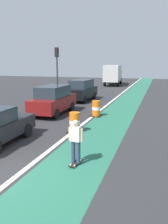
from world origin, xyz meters
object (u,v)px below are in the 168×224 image
object	(u,v)px
skateboarder_on_lane	(76,141)
traffic_barrel_front	(75,123)
traffic_barrel_mid	(96,109)
parked_suv_second	(53,100)
parked_suv_third	(82,90)
delivery_truck_down_block	(113,74)
traffic_light_corner	(57,64)

from	to	relation	value
skateboarder_on_lane	traffic_barrel_front	xyz separation A→B (m)	(-1.44, 3.80, -0.38)
skateboarder_on_lane	traffic_barrel_mid	distance (m)	7.94
parked_suv_second	parked_suv_third	size ratio (longest dim) A/B	0.99
parked_suv_second	parked_suv_third	bearing A→B (deg)	89.95
delivery_truck_down_block	traffic_light_corner	bearing A→B (deg)	-98.15
parked_suv_second	traffic_light_corner	world-z (taller)	traffic_light_corner
traffic_barrel_mid	delivery_truck_down_block	world-z (taller)	delivery_truck_down_block
traffic_barrel_front	traffic_light_corner	size ratio (longest dim) A/B	0.21
parked_suv_second	delivery_truck_down_block	world-z (taller)	delivery_truck_down_block
skateboarder_on_lane	delivery_truck_down_block	xyz separation A→B (m)	(-4.64, 30.86, 0.94)
parked_suv_third	skateboarder_on_lane	bearing A→B (deg)	-72.29
parked_suv_second	parked_suv_third	world-z (taller)	same
traffic_light_corner	traffic_barrel_mid	bearing A→B (deg)	-47.65
delivery_truck_down_block	traffic_barrel_front	bearing A→B (deg)	-83.25
traffic_barrel_front	delivery_truck_down_block	size ratio (longest dim) A/B	0.14
parked_suv_second	delivery_truck_down_block	bearing A→B (deg)	90.37
parked_suv_third	delivery_truck_down_block	xyz separation A→B (m)	(-0.16, 16.81, 0.81)
parked_suv_second	delivery_truck_down_block	xyz separation A→B (m)	(-0.15, 23.20, 0.81)
parked_suv_second	traffic_barrel_mid	distance (m)	3.20
skateboarder_on_lane	traffic_barrel_front	distance (m)	4.08
skateboarder_on_lane	traffic_barrel_front	size ratio (longest dim) A/B	1.55
parked_suv_third	delivery_truck_down_block	size ratio (longest dim) A/B	0.60
parked_suv_third	traffic_barrel_front	xyz separation A→B (m)	(3.05, -10.26, -0.50)
skateboarder_on_lane	parked_suv_second	distance (m)	8.89
parked_suv_second	delivery_truck_down_block	size ratio (longest dim) A/B	0.60
traffic_barrel_mid	traffic_light_corner	distance (m)	8.98
skateboarder_on_lane	traffic_barrel_front	bearing A→B (deg)	110.76
parked_suv_second	traffic_barrel_front	distance (m)	4.96
parked_suv_third	traffic_light_corner	bearing A→B (deg)	179.34
skateboarder_on_lane	delivery_truck_down_block	bearing A→B (deg)	98.56
traffic_barrel_mid	parked_suv_third	bearing A→B (deg)	116.79
parked_suv_second	traffic_barrel_mid	world-z (taller)	parked_suv_second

